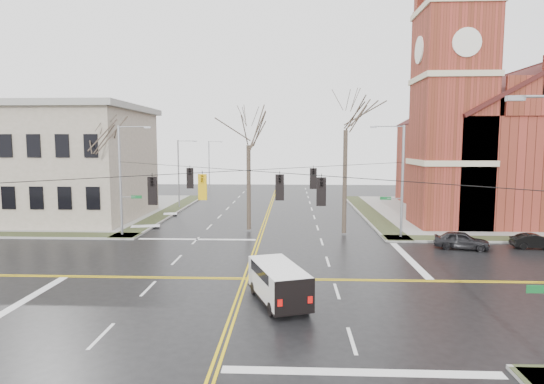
{
  "coord_description": "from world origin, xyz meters",
  "views": [
    {
      "loc": [
        2.61,
        -25.2,
        7.69
      ],
      "look_at": [
        1.26,
        6.0,
        4.35
      ],
      "focal_mm": 30.0,
      "sensor_mm": 36.0,
      "label": 1
    }
  ],
  "objects_px": {
    "tree_nw_near": "(248,139)",
    "tree_ne": "(346,123)",
    "parked_car_a": "(461,240)",
    "streetlight_north_a": "(180,171)",
    "tree_nw_far": "(102,147)",
    "streetlight_north_b": "(210,164)",
    "cargo_van": "(277,280)",
    "parked_car_b": "(535,241)",
    "signal_pole_ne": "(400,178)",
    "church": "(499,137)",
    "signal_pole_nw": "(122,177)"
  },
  "relations": [
    {
      "from": "church",
      "to": "tree_ne",
      "type": "height_order",
      "value": "church"
    },
    {
      "from": "tree_nw_far",
      "to": "tree_ne",
      "type": "bearing_deg",
      "value": -2.2
    },
    {
      "from": "streetlight_north_b",
      "to": "cargo_van",
      "type": "relative_size",
      "value": 1.56
    },
    {
      "from": "signal_pole_nw",
      "to": "tree_nw_far",
      "type": "height_order",
      "value": "tree_nw_far"
    },
    {
      "from": "tree_ne",
      "to": "tree_nw_near",
      "type": "bearing_deg",
      "value": 171.18
    },
    {
      "from": "church",
      "to": "signal_pole_nw",
      "type": "bearing_deg",
      "value": -159.79
    },
    {
      "from": "tree_nw_near",
      "to": "cargo_van",
      "type": "bearing_deg",
      "value": -80.23
    },
    {
      "from": "streetlight_north_a",
      "to": "signal_pole_ne",
      "type": "bearing_deg",
      "value": -36.9
    },
    {
      "from": "streetlight_north_b",
      "to": "tree_nw_far",
      "type": "height_order",
      "value": "tree_nw_far"
    },
    {
      "from": "cargo_van",
      "to": "parked_car_b",
      "type": "height_order",
      "value": "cargo_van"
    },
    {
      "from": "church",
      "to": "streetlight_north_b",
      "type": "xyz_separation_m",
      "value": [
        -35.42,
        23.22,
        -3.97
      ]
    },
    {
      "from": "streetlight_north_a",
      "to": "tree_ne",
      "type": "xyz_separation_m",
      "value": [
        17.72,
        -15.07,
        4.92
      ]
    },
    {
      "from": "streetlight_north_b",
      "to": "cargo_van",
      "type": "height_order",
      "value": "streetlight_north_b"
    },
    {
      "from": "church",
      "to": "parked_car_a",
      "type": "xyz_separation_m",
      "value": [
        -9.71,
        -16.75,
        -7.78
      ]
    },
    {
      "from": "church",
      "to": "tree_nw_near",
      "type": "relative_size",
      "value": 2.48
    },
    {
      "from": "church",
      "to": "tree_nw_far",
      "type": "distance_m",
      "value": 40.23
    },
    {
      "from": "signal_pole_ne",
      "to": "tree_ne",
      "type": "xyz_separation_m",
      "value": [
        -4.26,
        1.43,
        4.43
      ]
    },
    {
      "from": "cargo_van",
      "to": "parked_car_b",
      "type": "xyz_separation_m",
      "value": [
        18.59,
        12.0,
        -0.53
      ]
    },
    {
      "from": "signal_pole_nw",
      "to": "parked_car_a",
      "type": "bearing_deg",
      "value": -7.48
    },
    {
      "from": "streetlight_north_a",
      "to": "tree_nw_far",
      "type": "xyz_separation_m",
      "value": [
        -3.25,
        -14.26,
        2.9
      ]
    },
    {
      "from": "signal_pole_ne",
      "to": "parked_car_a",
      "type": "distance_m",
      "value": 6.67
    },
    {
      "from": "parked_car_a",
      "to": "cargo_van",
      "type": "bearing_deg",
      "value": 146.96
    },
    {
      "from": "church",
      "to": "signal_pole_nw",
      "type": "xyz_separation_m",
      "value": [
        -36.09,
        -13.28,
        -3.48
      ]
    },
    {
      "from": "tree_nw_near",
      "to": "tree_ne",
      "type": "bearing_deg",
      "value": -8.82
    },
    {
      "from": "church",
      "to": "tree_nw_far",
      "type": "height_order",
      "value": "church"
    },
    {
      "from": "streetlight_north_b",
      "to": "parked_car_a",
      "type": "bearing_deg",
      "value": -57.25
    },
    {
      "from": "church",
      "to": "parked_car_b",
      "type": "xyz_separation_m",
      "value": [
        -4.25,
        -16.45,
        -7.89
      ]
    },
    {
      "from": "cargo_van",
      "to": "tree_nw_near",
      "type": "xyz_separation_m",
      "value": [
        -3.08,
        17.88,
        6.96
      ]
    },
    {
      "from": "signal_pole_ne",
      "to": "church",
      "type": "bearing_deg",
      "value": 44.66
    },
    {
      "from": "cargo_van",
      "to": "parked_car_b",
      "type": "bearing_deg",
      "value": 13.63
    },
    {
      "from": "church",
      "to": "signal_pole_nw",
      "type": "relative_size",
      "value": 3.06
    },
    {
      "from": "signal_pole_nw",
      "to": "cargo_van",
      "type": "relative_size",
      "value": 1.76
    },
    {
      "from": "streetlight_north_b",
      "to": "parked_car_a",
      "type": "xyz_separation_m",
      "value": [
        25.71,
        -39.96,
        -3.82
      ]
    },
    {
      "from": "signal_pole_ne",
      "to": "parked_car_b",
      "type": "height_order",
      "value": "signal_pole_ne"
    },
    {
      "from": "parked_car_a",
      "to": "tree_nw_near",
      "type": "xyz_separation_m",
      "value": [
        -16.2,
        6.17,
        7.39
      ]
    },
    {
      "from": "streetlight_north_b",
      "to": "tree_nw_far",
      "type": "relative_size",
      "value": 0.79
    },
    {
      "from": "tree_nw_far",
      "to": "signal_pole_nw",
      "type": "bearing_deg",
      "value": -40.89
    },
    {
      "from": "cargo_van",
      "to": "tree_nw_far",
      "type": "distance_m",
      "value": 24.36
    },
    {
      "from": "parked_car_b",
      "to": "tree_ne",
      "type": "relative_size",
      "value": 0.26
    },
    {
      "from": "streetlight_north_a",
      "to": "tree_nw_near",
      "type": "height_order",
      "value": "tree_nw_near"
    },
    {
      "from": "church",
      "to": "cargo_van",
      "type": "distance_m",
      "value": 37.22
    },
    {
      "from": "tree_ne",
      "to": "church",
      "type": "bearing_deg",
      "value": 33.81
    },
    {
      "from": "parked_car_a",
      "to": "streetlight_north_a",
      "type": "bearing_deg",
      "value": 67.39
    },
    {
      "from": "signal_pole_ne",
      "to": "tree_ne",
      "type": "height_order",
      "value": "tree_ne"
    },
    {
      "from": "parked_car_a",
      "to": "signal_pole_ne",
      "type": "bearing_deg",
      "value": 62.38
    },
    {
      "from": "signal_pole_nw",
      "to": "parked_car_b",
      "type": "distance_m",
      "value": 32.3
    },
    {
      "from": "cargo_van",
      "to": "tree_ne",
      "type": "bearing_deg",
      "value": 53.61
    },
    {
      "from": "signal_pole_ne",
      "to": "streetlight_north_b",
      "type": "xyz_separation_m",
      "value": [
        -21.97,
        36.5,
        -0.48
      ]
    },
    {
      "from": "church",
      "to": "tree_nw_near",
      "type": "distance_m",
      "value": 27.99
    },
    {
      "from": "signal_pole_nw",
      "to": "streetlight_north_a",
      "type": "distance_m",
      "value": 16.52
    }
  ]
}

